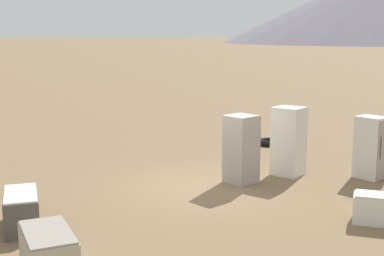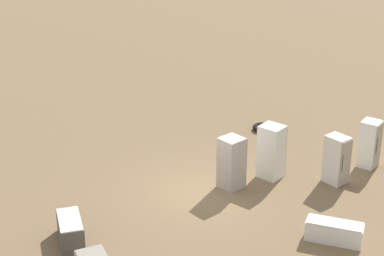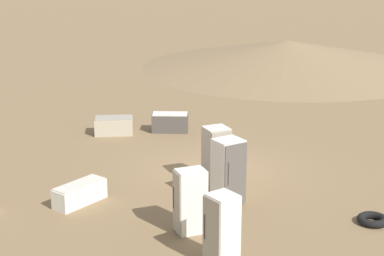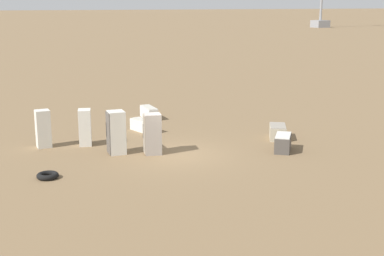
# 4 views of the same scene
# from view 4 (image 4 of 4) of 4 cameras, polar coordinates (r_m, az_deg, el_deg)

# --- Properties ---
(ground_plane) EXTENTS (1000.00, 1000.00, 0.00)m
(ground_plane) POSITION_cam_4_polar(r_m,az_deg,el_deg) (23.83, -1.77, -2.86)
(ground_plane) COLOR brown
(discarded_fridge_0) EXTENTS (1.39, 1.55, 0.76)m
(discarded_fridge_0) POSITION_cam_4_polar(r_m,az_deg,el_deg) (24.68, 9.68, -1.57)
(discarded_fridge_0) COLOR #4C4742
(discarded_fridge_0) RESTS_ON ground_plane
(discarded_fridge_1) EXTENTS (0.78, 0.81, 1.94)m
(discarded_fridge_1) POSITION_cam_4_polar(r_m,az_deg,el_deg) (24.01, -8.10, -0.48)
(discarded_fridge_1) COLOR silver
(discarded_fridge_1) RESTS_ON ground_plane
(discarded_fridge_2) EXTENTS (0.87, 0.84, 1.82)m
(discarded_fridge_2) POSITION_cam_4_polar(r_m,az_deg,el_deg) (23.81, -4.25, -0.63)
(discarded_fridge_2) COLOR #A89E93
(discarded_fridge_2) RESTS_ON ground_plane
(discarded_fridge_3) EXTENTS (0.73, 0.89, 1.72)m
(discarded_fridge_3) POSITION_cam_4_polar(r_m,az_deg,el_deg) (25.72, -11.35, 0.07)
(discarded_fridge_3) COLOR silver
(discarded_fridge_3) RESTS_ON ground_plane
(discarded_fridge_4) EXTENTS (0.66, 0.69, 1.77)m
(discarded_fridge_4) POSITION_cam_4_polar(r_m,az_deg,el_deg) (25.81, -15.60, -0.07)
(discarded_fridge_4) COLOR silver
(discarded_fridge_4) RESTS_ON ground_plane
(discarded_fridge_5) EXTENTS (0.57, 1.69, 0.69)m
(discarded_fridge_5) POSITION_cam_4_polar(r_m,az_deg,el_deg) (31.28, -4.61, 1.64)
(discarded_fridge_5) COLOR white
(discarded_fridge_5) RESTS_ON ground_plane
(discarded_fridge_6) EXTENTS (1.06, 1.75, 0.62)m
(discarded_fridge_6) POSITION_cam_4_polar(r_m,az_deg,el_deg) (28.17, -5.21, 0.27)
(discarded_fridge_6) COLOR silver
(discarded_fridge_6) RESTS_ON ground_plane
(discarded_fridge_7) EXTENTS (1.41, 1.68, 0.69)m
(discarded_fridge_7) POSITION_cam_4_polar(r_m,az_deg,el_deg) (26.85, 9.12, -0.42)
(discarded_fridge_7) COLOR #B2A88E
(discarded_fridge_7) RESTS_ON ground_plane
(scrap_tire) EXTENTS (0.84, 0.84, 0.21)m
(scrap_tire) POSITION_cam_4_polar(r_m,az_deg,el_deg) (21.39, -15.14, -4.92)
(scrap_tire) COLOR black
(scrap_tire) RESTS_ON ground_plane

